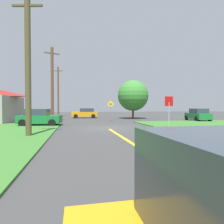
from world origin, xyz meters
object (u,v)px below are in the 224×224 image
(utility_pole_mid, at_px, (52,84))
(direction_sign, at_px, (111,108))
(stop_sign, at_px, (169,106))
(oak_tree_left, at_px, (133,96))
(car_on_crossroad, at_px, (198,115))
(utility_pole_far, at_px, (58,91))
(utility_pole_near, at_px, (28,64))
(parked_car_near_building, at_px, (39,117))
(car_approaching_junction, at_px, (85,113))

(utility_pole_mid, distance_m, direction_sign, 7.90)
(stop_sign, height_order, oak_tree_left, oak_tree_left)
(car_on_crossroad, relative_size, oak_tree_left, 0.75)
(utility_pole_far, bearing_deg, utility_pole_near, -89.24)
(parked_car_near_building, height_order, direction_sign, direction_sign)
(parked_car_near_building, bearing_deg, stop_sign, -16.94)
(direction_sign, bearing_deg, car_approaching_junction, 109.58)
(stop_sign, relative_size, utility_pole_far, 0.28)
(utility_pole_near, distance_m, utility_pole_mid, 12.44)
(stop_sign, distance_m, car_approaching_junction, 18.55)
(stop_sign, bearing_deg, oak_tree_left, -105.86)
(car_on_crossroad, xyz_separation_m, utility_pole_mid, (-18.75, 2.12, 3.87))
(car_on_crossroad, relative_size, car_approaching_junction, 1.06)
(utility_pole_mid, xyz_separation_m, direction_sign, (7.28, -0.54, -3.02))
(utility_pole_near, relative_size, utility_pole_mid, 0.92)
(parked_car_near_building, distance_m, utility_pole_near, 7.94)
(utility_pole_far, xyz_separation_m, direction_sign, (7.59, -12.98, -3.14))
(car_on_crossroad, distance_m, oak_tree_left, 9.72)
(car_approaching_junction, relative_size, direction_sign, 1.61)
(oak_tree_left, bearing_deg, parked_car_near_building, -142.94)
(utility_pole_mid, bearing_deg, parked_car_near_building, -96.55)
(car_approaching_junction, bearing_deg, parked_car_near_building, 72.54)
(car_on_crossroad, bearing_deg, car_approaching_junction, 65.48)
(car_on_crossroad, distance_m, utility_pole_mid, 19.26)
(utility_pole_mid, height_order, utility_pole_far, utility_pole_far)
(parked_car_near_building, distance_m, car_on_crossroad, 19.63)
(car_on_crossroad, distance_m, car_approaching_junction, 17.17)
(car_on_crossroad, xyz_separation_m, car_approaching_junction, (-14.30, 9.51, -0.00))
(utility_pole_far, bearing_deg, car_on_crossroad, -37.36)
(utility_pole_mid, bearing_deg, direction_sign, -4.25)
(car_on_crossroad, relative_size, utility_pole_near, 0.53)
(stop_sign, distance_m, oak_tree_left, 14.29)
(car_on_crossroad, height_order, utility_pole_far, utility_pole_far)
(utility_pole_mid, bearing_deg, utility_pole_far, 91.47)
(stop_sign, height_order, car_on_crossroad, stop_sign)
(utility_pole_mid, bearing_deg, utility_pole_near, -89.95)
(car_approaching_junction, distance_m, utility_pole_far, 8.01)
(stop_sign, xyz_separation_m, direction_sign, (-3.05, 9.63, -0.24))
(oak_tree_left, bearing_deg, stop_sign, -95.53)
(car_approaching_junction, bearing_deg, car_on_crossroad, 150.60)
(car_approaching_junction, relative_size, utility_pole_mid, 0.47)
(oak_tree_left, bearing_deg, utility_pole_near, -125.49)
(oak_tree_left, bearing_deg, direction_sign, -134.55)
(parked_car_near_building, distance_m, utility_pole_mid, 6.63)
(car_on_crossroad, xyz_separation_m, utility_pole_far, (-19.07, 14.56, 3.99))
(utility_pole_mid, relative_size, oak_tree_left, 1.53)
(car_approaching_junction, bearing_deg, utility_pole_mid, 63.16)
(car_approaching_junction, height_order, utility_pole_far, utility_pole_far)
(car_on_crossroad, bearing_deg, utility_pole_mid, 92.66)
(car_approaching_junction, relative_size, oak_tree_left, 0.71)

